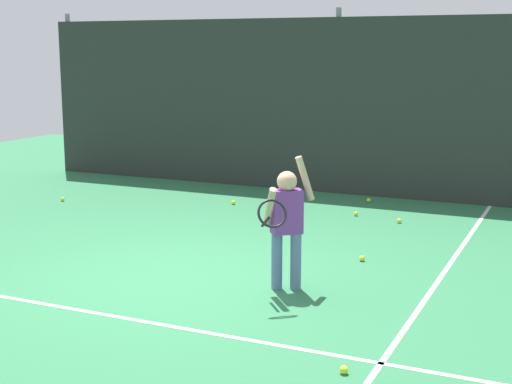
% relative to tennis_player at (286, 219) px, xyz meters
% --- Properties ---
extents(ground_plane, '(20.00, 20.00, 0.00)m').
position_rel_tennis_player_xyz_m(ground_plane, '(-1.19, -0.05, -0.73)').
color(ground_plane, '#2D7247').
extents(court_line_baseline, '(9.00, 0.05, 0.00)m').
position_rel_tennis_player_xyz_m(court_line_baseline, '(-1.19, -1.35, -0.72)').
color(court_line_baseline, white).
rests_on(court_line_baseline, ground).
extents(court_line_sideline, '(0.05, 9.00, 0.00)m').
position_rel_tennis_player_xyz_m(court_line_sideline, '(1.35, 0.95, -0.72)').
color(court_line_sideline, white).
rests_on(court_line_sideline, ground).
extents(back_fence_windscreen, '(11.15, 0.08, 2.88)m').
position_rel_tennis_player_xyz_m(back_fence_windscreen, '(-1.19, 5.06, 0.71)').
color(back_fence_windscreen, '#282D2B').
rests_on(back_fence_windscreen, ground).
extents(fence_post_0, '(0.09, 0.09, 3.03)m').
position_rel_tennis_player_xyz_m(fence_post_0, '(-6.61, 5.12, 0.79)').
color(fence_post_0, slate).
rests_on(fence_post_0, ground).
extents(fence_post_1, '(0.09, 0.09, 3.03)m').
position_rel_tennis_player_xyz_m(fence_post_1, '(-1.19, 5.12, 0.79)').
color(fence_post_1, slate).
rests_on(fence_post_1, ground).
extents(tennis_player, '(0.47, 0.87, 1.35)m').
position_rel_tennis_player_xyz_m(tennis_player, '(0.00, 0.00, 0.00)').
color(tennis_player, slate).
rests_on(tennis_player, ground).
extents(tennis_ball_1, '(0.07, 0.07, 0.07)m').
position_rel_tennis_player_xyz_m(tennis_ball_1, '(-4.89, 2.60, -0.69)').
color(tennis_ball_1, '#CCE033').
rests_on(tennis_ball_1, ground).
extents(tennis_ball_2, '(0.07, 0.07, 0.07)m').
position_rel_tennis_player_xyz_m(tennis_ball_2, '(-0.44, 4.54, -0.69)').
color(tennis_ball_2, '#CCE033').
rests_on(tennis_ball_2, ground).
extents(tennis_ball_3, '(0.07, 0.07, 0.07)m').
position_rel_tennis_player_xyz_m(tennis_ball_3, '(-0.33, 3.52, -0.69)').
color(tennis_ball_3, '#CCE033').
rests_on(tennis_ball_3, ground).
extents(tennis_ball_4, '(0.07, 0.07, 0.07)m').
position_rel_tennis_player_xyz_m(tennis_ball_4, '(0.35, 3.33, -0.69)').
color(tennis_ball_4, '#CCE033').
rests_on(tennis_ball_4, ground).
extents(tennis_ball_5, '(0.07, 0.07, 0.07)m').
position_rel_tennis_player_xyz_m(tennis_ball_5, '(1.15, -1.65, -0.69)').
color(tennis_ball_5, '#CCE033').
rests_on(tennis_ball_5, ground).
extents(tennis_ball_6, '(0.07, 0.07, 0.07)m').
position_rel_tennis_player_xyz_m(tennis_ball_6, '(0.41, 1.30, -0.69)').
color(tennis_ball_6, '#CCE033').
rests_on(tennis_ball_6, ground).
extents(tennis_ball_7, '(0.07, 0.07, 0.07)m').
position_rel_tennis_player_xyz_m(tennis_ball_7, '(-2.30, 3.49, -0.69)').
color(tennis_ball_7, '#CCE033').
rests_on(tennis_ball_7, ground).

